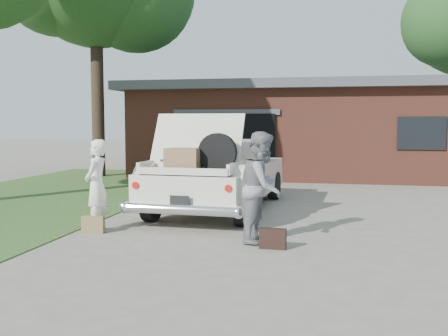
# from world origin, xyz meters

# --- Properties ---
(ground) EXTENTS (90.00, 90.00, 0.00)m
(ground) POSITION_xyz_m (0.00, 0.00, 0.00)
(ground) COLOR gray
(ground) RESTS_ON ground
(grass_strip) EXTENTS (6.00, 16.00, 0.02)m
(grass_strip) POSITION_xyz_m (-5.50, 3.00, 0.01)
(grass_strip) COLOR #2D4C1E
(grass_strip) RESTS_ON ground
(house) EXTENTS (12.80, 7.80, 3.30)m
(house) POSITION_xyz_m (0.98, 11.47, 1.67)
(house) COLOR brown
(house) RESTS_ON ground
(sedan) EXTENTS (2.34, 5.45, 2.10)m
(sedan) POSITION_xyz_m (-0.52, 2.58, 0.79)
(sedan) COLOR beige
(sedan) RESTS_ON ground
(woman_left) EXTENTS (0.42, 0.62, 1.63)m
(woman_left) POSITION_xyz_m (-2.15, -0.13, 0.81)
(woman_left) COLOR white
(woman_left) RESTS_ON ground
(woman_right) EXTENTS (0.82, 0.98, 1.78)m
(woman_right) POSITION_xyz_m (0.84, -0.36, 0.89)
(woman_right) COLOR gray
(woman_right) RESTS_ON ground
(suitcase_left) EXTENTS (0.40, 0.16, 0.30)m
(suitcase_left) POSITION_xyz_m (-2.14, -0.33, 0.15)
(suitcase_left) COLOR olive
(suitcase_left) RESTS_ON ground
(suitcase_right) EXTENTS (0.41, 0.15, 0.31)m
(suitcase_right) POSITION_xyz_m (1.06, -0.81, 0.16)
(suitcase_right) COLOR black
(suitcase_right) RESTS_ON ground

